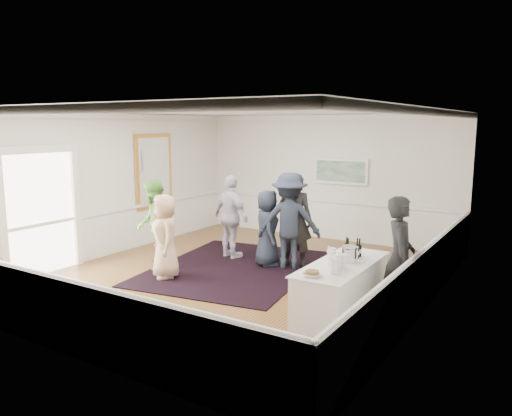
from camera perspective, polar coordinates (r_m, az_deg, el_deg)
The scene contains 23 objects.
floor at distance 9.88m, azimuth -1.76°, elevation -7.83°, with size 8.00×8.00×0.00m, color brown.
ceiling at distance 9.43m, azimuth -1.86°, elevation 11.06°, with size 7.00×8.00×0.02m, color white.
wall_left at distance 11.82m, azimuth -16.05°, elevation 2.62°, with size 0.02×8.00×3.20m, color white.
wall_right at distance 8.14m, azimuth 19.13°, elevation -0.55°, with size 0.02×8.00×3.20m, color white.
wall_back at distance 13.01m, azimuth 8.07°, elevation 3.50°, with size 7.00×0.02×3.20m, color white.
wall_front at distance 6.64m, azimuth -21.43°, elevation -2.87°, with size 7.00×0.02×3.20m, color white.
wainscoting at distance 9.74m, azimuth -1.77°, elevation -5.03°, with size 7.00×8.00×1.00m, color white, non-canonical shape.
mirror at distance 12.67m, azimuth -11.57°, elevation 4.15°, with size 0.05×1.25×1.85m.
doorway at distance 10.64m, azimuth -23.41°, elevation 0.47°, with size 0.10×1.78×2.56m.
landscape_painting at distance 12.79m, azimuth 9.63°, elevation 4.17°, with size 1.44×0.06×0.66m.
area_rug at distance 10.44m, azimuth -2.50°, elevation -6.82°, with size 3.06×4.01×0.02m, color black.
serving_table at distance 7.87m, azimuth 9.74°, elevation -9.24°, with size 0.81×2.13×0.86m.
bartender at distance 7.96m, azimuth 16.10°, elevation -5.44°, with size 0.69×0.45×1.89m, color black.
guest_tan at distance 9.77m, azimuth -10.35°, elevation -3.21°, with size 0.80×0.52×1.64m, color tan.
guest_green at distance 10.45m, azimuth -11.62°, elevation -1.86°, with size 0.89×0.70×1.84m, color #62A642.
guest_lilac at distance 11.05m, azimuth -2.85°, elevation -1.02°, with size 1.08×0.45×1.85m, color silver.
guest_dark_a at distance 10.26m, azimuth 3.81°, elevation -1.47°, with size 1.28×0.74×1.99m, color #1E2432.
guest_dark_b at distance 10.35m, azimuth 4.48°, elevation -1.41°, with size 0.72×0.47×1.98m, color black.
guest_navy at distance 10.46m, azimuth 1.30°, elevation -2.31°, with size 0.78×0.51×1.61m, color #1E2432.
wine_bottles at distance 8.13m, azimuth 11.10°, elevation -4.40°, with size 0.30×0.22×0.31m.
juice_pitchers at distance 7.44m, azimuth 9.02°, elevation -5.93°, with size 0.39×0.64×0.24m.
ice_bucket at distance 7.82m, azimuth 10.67°, elevation -5.26°, with size 0.26×0.26×0.24m, color silver.
nut_bowl at distance 7.04m, azimuth 6.44°, elevation -7.46°, with size 0.26×0.26×0.08m.
Camera 1 is at (5.26, -7.83, 2.96)m, focal length 35.00 mm.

